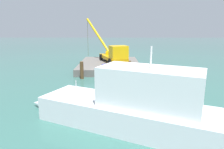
{
  "coord_description": "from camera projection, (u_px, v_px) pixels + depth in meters",
  "views": [
    {
      "loc": [
        24.29,
        0.66,
        6.04
      ],
      "look_at": [
        0.51,
        0.43,
        0.54
      ],
      "focal_mm": 32.9,
      "sensor_mm": 36.0,
      "label": 1
    }
  ],
  "objects": [
    {
      "name": "ground",
      "position": [
        109.0,
        78.0,
        25.03
      ],
      "size": [
        200.0,
        200.0,
        0.0
      ],
      "primitive_type": "plane",
      "color": "#386B60"
    },
    {
      "name": "dock",
      "position": [
        110.0,
        65.0,
        30.87
      ],
      "size": [
        11.6,
        8.73,
        0.91
      ],
      "primitive_type": "cube",
      "color": "slate",
      "rests_on": "ground"
    },
    {
      "name": "crane_truck",
      "position": [
        114.0,
        54.0,
        29.73
      ],
      "size": [
        9.58,
        6.83,
        6.62
      ],
      "color": "orange",
      "rests_on": "dock"
    },
    {
      "name": "dock_worker",
      "position": [
        126.0,
        58.0,
        28.61
      ],
      "size": [
        0.34,
        0.34,
        1.72
      ],
      "color": "black",
      "rests_on": "dock"
    },
    {
      "name": "salvaged_car",
      "position": [
        112.0,
        75.0,
        23.38
      ],
      "size": [
        4.66,
        2.67,
        2.55
      ],
      "color": "navy",
      "rests_on": "ground"
    },
    {
      "name": "moored_yacht",
      "position": [
        115.0,
        113.0,
        12.98
      ],
      "size": [
        9.32,
        14.91,
        6.38
      ],
      "color": "white",
      "rests_on": "ground"
    },
    {
      "name": "piling_near",
      "position": [
        82.0,
        70.0,
        24.4
      ],
      "size": [
        0.43,
        0.43,
        2.07
      ],
      "primitive_type": "cylinder",
      "color": "brown",
      "rests_on": "ground"
    },
    {
      "name": "piling_mid",
      "position": [
        111.0,
        73.0,
        24.49
      ],
      "size": [
        0.33,
        0.33,
        1.45
      ],
      "primitive_type": "cylinder",
      "color": "#4E402B",
      "rests_on": "ground"
    },
    {
      "name": "piling_far",
      "position": [
        130.0,
        70.0,
        24.49
      ],
      "size": [
        0.31,
        0.31,
        2.17
      ],
      "primitive_type": "cylinder",
      "color": "brown",
      "rests_on": "ground"
    }
  ]
}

